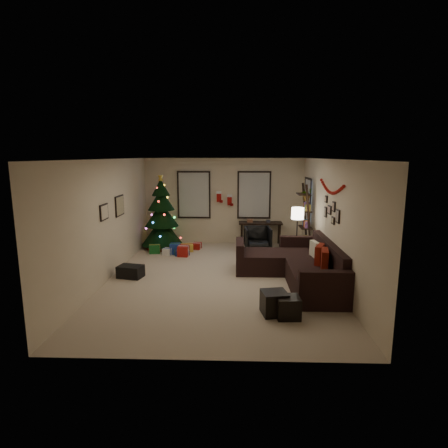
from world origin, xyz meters
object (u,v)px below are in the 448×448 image
(desk, at_px, (260,225))
(desk_chair, at_px, (258,238))
(sofa, at_px, (298,267))
(christmas_tree, at_px, (162,217))
(bookshelf, at_px, (306,222))

(desk, relative_size, desk_chair, 1.90)
(sofa, bearing_deg, desk_chair, 106.06)
(sofa, height_order, desk_chair, sofa)
(christmas_tree, distance_m, desk_chair, 2.95)
(christmas_tree, height_order, sofa, christmas_tree)
(desk, bearing_deg, bookshelf, -50.72)
(christmas_tree, relative_size, bookshelf, 1.12)
(christmas_tree, xyz_separation_m, bookshelf, (4.15, -0.92, 0.04))
(christmas_tree, distance_m, desk, 3.06)
(christmas_tree, relative_size, desk, 1.70)
(christmas_tree, distance_m, sofa, 4.66)
(bookshelf, bearing_deg, sofa, -104.65)
(sofa, height_order, desk, sofa)
(desk, relative_size, bookshelf, 0.66)
(christmas_tree, height_order, desk_chair, christmas_tree)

